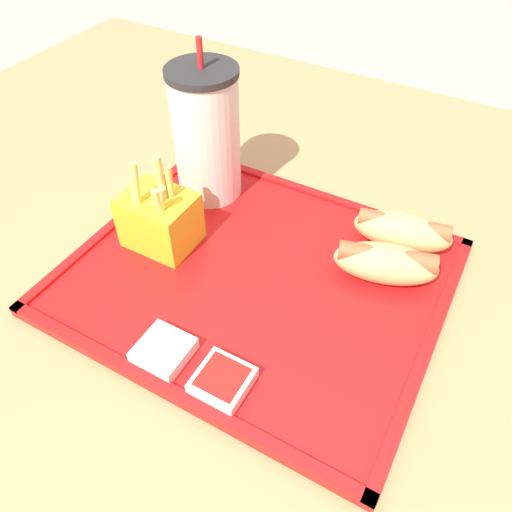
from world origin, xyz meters
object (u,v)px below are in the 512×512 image
sauce_cup_mayo (162,349)px  sauce_cup_ketchup (223,381)px  hot_dog_near (386,262)px  hot_dog_far (403,230)px  soda_cup (206,134)px  fries_carton (160,219)px

sauce_cup_mayo → sauce_cup_ketchup: 0.07m
hot_dog_near → sauce_cup_mayo: size_ratio=2.50×
sauce_cup_mayo → hot_dog_far: bearing=59.9°
soda_cup → sauce_cup_ketchup: 0.31m
soda_cup → fries_carton: (0.01, -0.11, -0.05)m
soda_cup → fries_carton: size_ratio=1.70×
soda_cup → sauce_cup_ketchup: soda_cup is taller
soda_cup → fries_carton: 0.12m
sauce_cup_ketchup → sauce_cup_mayo: bearing=179.8°
hot_dog_near → fries_carton: 0.26m
soda_cup → hot_dog_near: bearing=-8.9°
hot_dog_far → fries_carton: bearing=-152.0°
sauce_cup_mayo → hot_dog_near: bearing=53.1°
hot_dog_near → sauce_cup_ketchup: bearing=-112.3°
hot_dog_far → sauce_cup_ketchup: 0.28m
sauce_cup_mayo → sauce_cup_ketchup: same height
hot_dog_far → sauce_cup_mayo: (-0.16, -0.27, -0.02)m
soda_cup → hot_dog_near: (0.26, -0.04, -0.06)m
hot_dog_far → hot_dog_near: 0.06m
soda_cup → hot_dog_far: soda_cup is taller
sauce_cup_mayo → sauce_cup_ketchup: size_ratio=1.00×
sauce_cup_ketchup → hot_dog_near: bearing=67.7°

